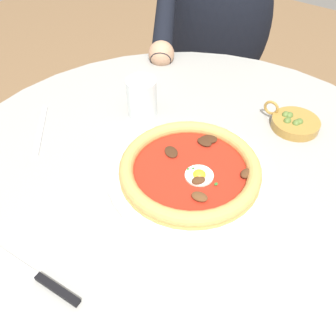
# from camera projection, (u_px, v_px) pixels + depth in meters

# --- Properties ---
(ground_plane) EXTENTS (6.00, 6.00, 0.02)m
(ground_plane) POSITION_uv_depth(u_px,v_px,m) (179.00, 333.00, 1.20)
(ground_plane) COLOR brown
(dining_table) EXTENTS (0.99, 0.99, 0.74)m
(dining_table) POSITION_uv_depth(u_px,v_px,m) (185.00, 230.00, 0.79)
(dining_table) COLOR #999993
(dining_table) RESTS_ON ground
(pizza_on_plate) EXTENTS (0.31, 0.31, 0.04)m
(pizza_on_plate) POSITION_uv_depth(u_px,v_px,m) (189.00, 170.00, 0.66)
(pizza_on_plate) COLOR white
(pizza_on_plate) RESTS_ON dining_table
(water_glass) EXTENTS (0.06, 0.06, 0.09)m
(water_glass) POSITION_uv_depth(u_px,v_px,m) (142.00, 100.00, 0.78)
(water_glass) COLOR silver
(water_glass) RESTS_ON dining_table
(steak_knife) EXTENTS (0.03, 0.21, 0.01)m
(steak_knife) POSITION_uv_depth(u_px,v_px,m) (41.00, 279.00, 0.52)
(steak_knife) COLOR silver
(steak_knife) RESTS_ON dining_table
(olive_pan) EXTENTS (0.10, 0.13, 0.04)m
(olive_pan) POSITION_uv_depth(u_px,v_px,m) (294.00, 123.00, 0.77)
(olive_pan) COLOR olive
(olive_pan) RESTS_ON dining_table
(fork_utensil) EXTENTS (0.12, 0.12, 0.00)m
(fork_utensil) POSITION_uv_depth(u_px,v_px,m) (41.00, 130.00, 0.77)
(fork_utensil) COLOR #BCBCC1
(fork_utensil) RESTS_ON dining_table
(diner_person) EXTENTS (0.58, 0.43, 1.17)m
(diner_person) POSITION_uv_depth(u_px,v_px,m) (210.00, 78.00, 1.34)
(diner_person) COLOR #282833
(diner_person) RESTS_ON ground
(cafe_chair_diner) EXTENTS (0.57, 0.57, 0.82)m
(cafe_chair_diner) POSITION_uv_depth(u_px,v_px,m) (213.00, 63.00, 1.45)
(cafe_chair_diner) COLOR beige
(cafe_chair_diner) RESTS_ON ground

